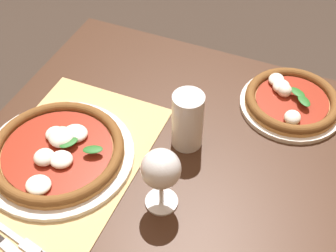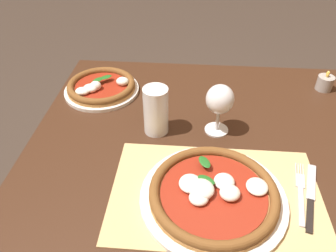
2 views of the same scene
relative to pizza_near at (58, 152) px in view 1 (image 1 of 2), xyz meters
The scene contains 8 objects.
dining_table 0.28m from the pizza_near, 68.79° to the left, with size 1.22×0.89×0.74m.
paper_placemat 0.03m from the pizza_near, 68.06° to the left, with size 0.50×0.32×0.00m, color tan.
pizza_near is the anchor object (origin of this frame).
pizza_far 0.58m from the pizza_near, 129.97° to the left, with size 0.26×0.26×0.05m.
wine_glass 0.28m from the pizza_near, 86.09° to the left, with size 0.08×0.08×0.16m.
pint_glass 0.30m from the pizza_near, 122.82° to the left, with size 0.07×0.07×0.15m.
fork 0.22m from the pizza_near, 10.09° to the left, with size 0.06×0.20×0.00m.
knife 0.23m from the pizza_near, ahead, with size 0.08×0.21×0.01m.
Camera 1 is at (0.44, 0.27, 1.57)m, focal length 50.00 mm.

